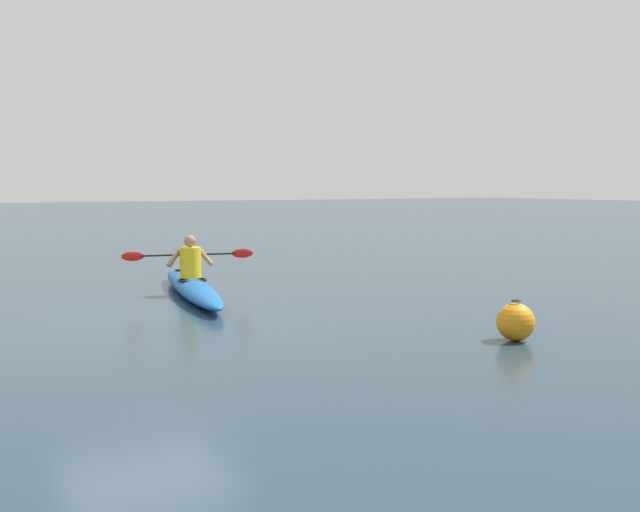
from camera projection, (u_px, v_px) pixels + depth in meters
ground_plane at (146, 321)px, 11.40m from camera, size 160.00×160.00×0.00m
kayak at (192, 287)px, 13.89m from camera, size 1.65×5.19×0.32m
kayaker at (190, 260)px, 13.98m from camera, size 2.33×0.65×0.76m
mooring_buoy_red_near at (516, 322)px, 9.91m from camera, size 0.48×0.48×0.53m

